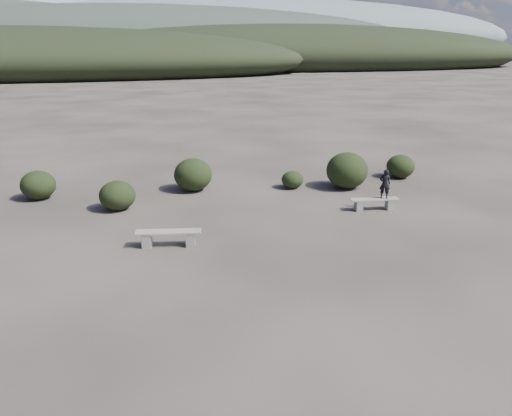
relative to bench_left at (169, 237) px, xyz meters
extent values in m
plane|color=#292420|center=(2.77, -3.89, -0.28)|extent=(1200.00, 1200.00, 0.00)
cube|color=slate|center=(-0.62, 0.10, -0.08)|extent=(0.32, 0.40, 0.42)
cube|color=slate|center=(0.62, -0.10, -0.08)|extent=(0.32, 0.40, 0.42)
cube|color=gray|center=(0.00, 0.00, 0.16)|extent=(1.91, 0.69, 0.05)
cube|color=slate|center=(6.70, 1.75, -0.10)|extent=(0.27, 0.35, 0.38)
cube|color=slate|center=(7.82, 1.63, -0.10)|extent=(0.27, 0.35, 0.38)
cube|color=gray|center=(7.26, 1.69, 0.12)|extent=(1.72, 0.52, 0.05)
imported|color=black|center=(7.58, 1.66, 0.66)|extent=(0.44, 0.37, 1.04)
ellipsoid|color=black|center=(-1.52, 3.83, 0.23)|extent=(1.26, 1.26, 1.03)
ellipsoid|color=black|center=(1.35, 5.64, 0.36)|extent=(1.51, 1.51, 1.29)
ellipsoid|color=black|center=(5.28, 5.04, 0.07)|extent=(0.88, 0.88, 0.71)
ellipsoid|color=black|center=(7.44, 4.58, 0.45)|extent=(1.67, 1.67, 1.46)
ellipsoid|color=black|center=(10.37, 5.56, 0.22)|extent=(1.21, 1.21, 1.01)
ellipsoid|color=black|center=(-4.45, 5.83, 0.26)|extent=(1.28, 1.28, 1.08)
ellipsoid|color=black|center=(-22.23, 86.11, 2.42)|extent=(110.00, 40.00, 12.00)
ellipsoid|color=black|center=(37.77, 106.11, 2.87)|extent=(120.00, 44.00, 14.00)
ellipsoid|color=#2A3229|center=(2.77, 156.11, 5.12)|extent=(190.00, 64.00, 24.00)
ellipsoid|color=slate|center=(72.77, 296.11, 9.62)|extent=(340.00, 110.00, 44.00)
ellipsoid|color=gray|center=(-27.23, 396.11, 12.32)|extent=(460.00, 140.00, 56.00)
camera|label=1|loc=(-0.62, -13.59, 5.28)|focal=35.00mm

